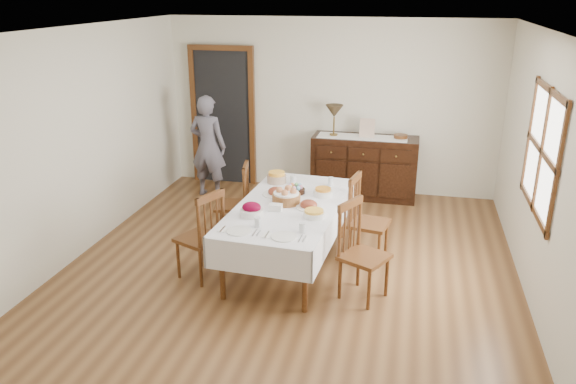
% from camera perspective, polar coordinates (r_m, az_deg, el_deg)
% --- Properties ---
extents(ground, '(6.00, 6.00, 0.00)m').
position_cam_1_polar(ground, '(6.24, -0.21, -8.53)').
color(ground, brown).
extents(room_shell, '(5.02, 6.02, 2.65)m').
position_cam_1_polar(room_shell, '(6.08, -0.67, 7.25)').
color(room_shell, white).
rests_on(room_shell, ground).
extents(dining_table, '(1.22, 2.21, 0.74)m').
position_cam_1_polar(dining_table, '(6.22, 0.06, -2.06)').
color(dining_table, white).
rests_on(dining_table, ground).
extents(chair_left_near, '(0.55, 0.55, 1.01)m').
position_cam_1_polar(chair_left_near, '(6.06, -8.65, -4.31)').
color(chair_left_near, '#502B13').
rests_on(chair_left_near, ground).
extents(chair_left_far, '(0.47, 0.47, 0.97)m').
position_cam_1_polar(chair_left_far, '(7.00, -5.33, -0.92)').
color(chair_left_far, '#502B13').
rests_on(chair_left_far, ground).
extents(chair_right_near, '(0.57, 0.57, 1.02)m').
position_cam_1_polar(chair_right_near, '(5.69, 7.35, -5.87)').
color(chair_right_near, '#502B13').
rests_on(chair_right_near, ground).
extents(chair_right_far, '(0.49, 0.49, 1.01)m').
position_cam_1_polar(chair_right_far, '(6.48, 7.82, -2.64)').
color(chair_right_far, '#502B13').
rests_on(chair_right_far, ground).
extents(sideboard, '(1.55, 0.56, 0.93)m').
position_cam_1_polar(sideboard, '(8.47, 7.74, 2.53)').
color(sideboard, black).
rests_on(sideboard, ground).
extents(person, '(0.54, 0.37, 1.64)m').
position_cam_1_polar(person, '(8.44, -8.14, 4.94)').
color(person, '#5C5967').
rests_on(person, ground).
extents(bread_basket, '(0.31, 0.31, 0.19)m').
position_cam_1_polar(bread_basket, '(6.20, -0.17, -0.50)').
color(bread_basket, brown).
rests_on(bread_basket, dining_table).
extents(egg_basket, '(0.23, 0.23, 0.11)m').
position_cam_1_polar(egg_basket, '(6.53, 0.75, 0.24)').
color(egg_basket, black).
rests_on(egg_basket, dining_table).
extents(ham_platter_a, '(0.31, 0.31, 0.11)m').
position_cam_1_polar(ham_platter_a, '(6.47, -1.22, -0.05)').
color(ham_platter_a, white).
rests_on(ham_platter_a, dining_table).
extents(ham_platter_b, '(0.27, 0.27, 0.11)m').
position_cam_1_polar(ham_platter_b, '(6.09, 2.11, -1.36)').
color(ham_platter_b, white).
rests_on(ham_platter_b, dining_table).
extents(beet_bowl, '(0.25, 0.25, 0.15)m').
position_cam_1_polar(beet_bowl, '(5.88, -3.71, -1.84)').
color(beet_bowl, white).
rests_on(beet_bowl, dining_table).
extents(carrot_bowl, '(0.22, 0.22, 0.10)m').
position_cam_1_polar(carrot_bowl, '(6.45, 3.57, -0.01)').
color(carrot_bowl, white).
rests_on(carrot_bowl, dining_table).
extents(pineapple_bowl, '(0.24, 0.24, 0.14)m').
position_cam_1_polar(pineapple_bowl, '(6.87, -1.16, 1.49)').
color(pineapple_bowl, tan).
rests_on(pineapple_bowl, dining_table).
extents(casserole_dish, '(0.22, 0.22, 0.08)m').
position_cam_1_polar(casserole_dish, '(5.85, 2.66, -2.21)').
color(casserole_dish, white).
rests_on(casserole_dish, dining_table).
extents(butter_dish, '(0.15, 0.10, 0.07)m').
position_cam_1_polar(butter_dish, '(6.02, -1.27, -1.56)').
color(butter_dish, white).
rests_on(butter_dish, dining_table).
extents(setting_left, '(0.43, 0.31, 0.10)m').
position_cam_1_polar(setting_left, '(5.56, -4.40, -3.65)').
color(setting_left, white).
rests_on(setting_left, dining_table).
extents(setting_right, '(0.43, 0.31, 0.10)m').
position_cam_1_polar(setting_right, '(5.42, 0.18, -4.24)').
color(setting_right, white).
rests_on(setting_right, dining_table).
extents(glass_far_a, '(0.07, 0.07, 0.11)m').
position_cam_1_polar(glass_far_a, '(6.82, 0.51, 1.25)').
color(glass_far_a, silver).
rests_on(glass_far_a, dining_table).
extents(glass_far_b, '(0.07, 0.07, 0.10)m').
position_cam_1_polar(glass_far_b, '(6.79, 4.38, 1.08)').
color(glass_far_b, silver).
rests_on(glass_far_b, dining_table).
extents(runner, '(1.30, 0.35, 0.01)m').
position_cam_1_polar(runner, '(8.32, 7.56, 5.55)').
color(runner, white).
rests_on(runner, sideboard).
extents(table_lamp, '(0.26, 0.26, 0.46)m').
position_cam_1_polar(table_lamp, '(8.29, 4.72, 8.10)').
color(table_lamp, brown).
rests_on(table_lamp, sideboard).
extents(picture_frame, '(0.22, 0.08, 0.28)m').
position_cam_1_polar(picture_frame, '(8.28, 8.04, 6.43)').
color(picture_frame, tan).
rests_on(picture_frame, sideboard).
extents(deco_bowl, '(0.20, 0.20, 0.06)m').
position_cam_1_polar(deco_bowl, '(8.33, 11.38, 5.53)').
color(deco_bowl, '#502B13').
rests_on(deco_bowl, sideboard).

